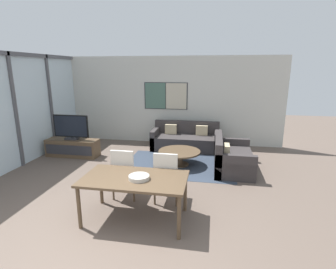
# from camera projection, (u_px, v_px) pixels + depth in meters

# --- Properties ---
(ground_plane) EXTENTS (24.00, 24.00, 0.00)m
(ground_plane) POSITION_uv_depth(u_px,v_px,m) (87.00, 257.00, 3.44)
(ground_plane) COLOR brown
(wall_back) EXTENTS (7.44, 0.09, 2.80)m
(wall_back) POSITION_uv_depth(u_px,v_px,m) (166.00, 100.00, 8.53)
(wall_back) COLOR silver
(wall_back) RESTS_ON ground_plane
(window_wall_left) EXTENTS (0.07, 5.69, 2.80)m
(window_wall_left) POSITION_uv_depth(u_px,v_px,m) (14.00, 106.00, 6.33)
(window_wall_left) COLOR silver
(window_wall_left) RESTS_ON ground_plane
(area_rug) EXTENTS (2.77, 1.96, 0.01)m
(area_rug) POSITION_uv_depth(u_px,v_px,m) (179.00, 165.00, 6.74)
(area_rug) COLOR #333D4C
(area_rug) RESTS_ON ground_plane
(tv_console) EXTENTS (1.47, 0.46, 0.49)m
(tv_console) POSITION_uv_depth(u_px,v_px,m) (73.00, 148.00, 7.37)
(tv_console) COLOR brown
(tv_console) RESTS_ON ground_plane
(television) EXTENTS (1.01, 0.20, 0.69)m
(television) POSITION_uv_depth(u_px,v_px,m) (71.00, 128.00, 7.23)
(television) COLOR #2D2D33
(television) RESTS_ON tv_console
(sofa_main) EXTENTS (2.02, 0.90, 0.81)m
(sofa_main) POSITION_uv_depth(u_px,v_px,m) (186.00, 140.00, 8.07)
(sofa_main) COLOR #383333
(sofa_main) RESTS_ON ground_plane
(sofa_side) EXTENTS (0.90, 1.54, 0.81)m
(sofa_side) POSITION_uv_depth(u_px,v_px,m) (230.00, 159.00, 6.40)
(sofa_side) COLOR #383333
(sofa_side) RESTS_ON ground_plane
(coffee_table) EXTENTS (1.07, 1.07, 0.38)m
(coffee_table) POSITION_uv_depth(u_px,v_px,m) (179.00, 154.00, 6.67)
(coffee_table) COLOR brown
(coffee_table) RESTS_ON ground_plane
(dining_table) EXTENTS (1.66, 0.92, 0.73)m
(dining_table) POSITION_uv_depth(u_px,v_px,m) (135.00, 182.00, 4.16)
(dining_table) COLOR brown
(dining_table) RESTS_ON ground_plane
(dining_chair_left) EXTENTS (0.46, 0.46, 0.98)m
(dining_chair_left) POSITION_uv_depth(u_px,v_px,m) (125.00, 172.00, 4.89)
(dining_chair_left) COLOR beige
(dining_chair_left) RESTS_ON ground_plane
(dining_chair_centre) EXTENTS (0.46, 0.46, 0.98)m
(dining_chair_centre) POSITION_uv_depth(u_px,v_px,m) (167.00, 175.00, 4.73)
(dining_chair_centre) COLOR beige
(dining_chair_centre) RESTS_ON ground_plane
(fruit_bowl) EXTENTS (0.33, 0.33, 0.06)m
(fruit_bowl) POSITION_uv_depth(u_px,v_px,m) (139.00, 177.00, 4.07)
(fruit_bowl) COLOR #B7B2A8
(fruit_bowl) RESTS_ON dining_table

